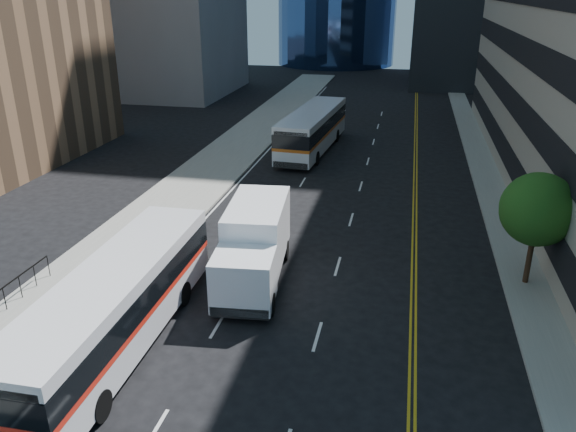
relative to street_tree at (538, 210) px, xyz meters
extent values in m
plane|color=black|center=(-9.00, -8.00, -3.64)|extent=(160.00, 160.00, 0.00)
cube|color=gray|center=(-19.50, 17.00, -3.57)|extent=(5.00, 90.00, 0.15)
cube|color=gray|center=(0.00, 17.00, -3.57)|extent=(2.00, 90.00, 0.15)
cylinder|color=#332114|center=(0.00, 0.00, -2.39)|extent=(0.24, 0.24, 2.20)
sphere|color=#214D16|center=(0.00, 0.00, 0.01)|extent=(3.20, 3.20, 3.20)
cube|color=silver|center=(-15.60, -8.13, -2.72)|extent=(2.83, 12.35, 1.13)
cube|color=red|center=(-15.60, -8.13, -2.05)|extent=(2.85, 12.37, 0.23)
cube|color=black|center=(-15.60, -8.13, -1.49)|extent=(2.85, 12.37, 0.92)
cube|color=silver|center=(-15.60, -8.13, -0.72)|extent=(2.83, 12.35, 0.51)
cylinder|color=black|center=(-16.77, -11.84, -3.13)|extent=(0.32, 1.03, 1.03)
cylinder|color=black|center=(-14.34, -11.81, -3.13)|extent=(0.32, 1.03, 1.03)
cylinder|color=black|center=(-16.86, -4.87, -3.13)|extent=(0.32, 1.03, 1.03)
cylinder|color=black|center=(-14.43, -4.83, -3.13)|extent=(0.32, 1.03, 1.03)
cube|color=silver|center=(-13.23, 20.13, -2.68)|extent=(3.78, 12.97, 1.17)
cube|color=#C45712|center=(-13.23, 20.13, -1.99)|extent=(3.80, 12.99, 0.23)
cube|color=black|center=(-13.23, 20.13, -1.40)|extent=(3.80, 12.99, 0.96)
cube|color=silver|center=(-13.23, 20.13, -0.60)|extent=(3.78, 12.97, 0.53)
cylinder|color=black|center=(-14.80, 16.41, -3.11)|extent=(0.40, 1.09, 1.07)
cylinder|color=black|center=(-12.27, 16.20, -3.11)|extent=(0.40, 1.09, 1.07)
cylinder|color=black|center=(-14.22, 23.63, -3.11)|extent=(0.40, 1.09, 1.07)
cylinder|color=black|center=(-11.70, 23.43, -3.11)|extent=(0.40, 1.09, 1.07)
cube|color=white|center=(-11.75, -4.82, -2.15)|extent=(2.68, 2.50, 2.16)
cube|color=black|center=(-11.65, -5.79, -1.74)|extent=(2.26, 0.29, 1.13)
cube|color=white|center=(-12.11, -1.25, -1.54)|extent=(2.95, 5.15, 2.67)
cube|color=black|center=(-12.00, -2.37, -3.08)|extent=(2.54, 6.93, 0.26)
cylinder|color=black|center=(-12.84, -5.14, -3.15)|extent=(0.39, 1.01, 0.99)
cylinder|color=black|center=(-10.62, -4.91, -3.15)|extent=(0.39, 1.01, 0.99)
cylinder|color=black|center=(-13.36, -0.03, -3.15)|extent=(0.39, 1.01, 0.99)
cylinder|color=black|center=(-11.14, 0.19, -3.15)|extent=(0.39, 1.01, 0.99)
camera|label=1|loc=(-5.78, -24.05, 8.81)|focal=35.00mm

